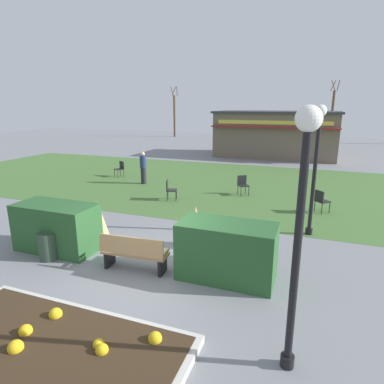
{
  "coord_description": "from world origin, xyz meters",
  "views": [
    {
      "loc": [
        3.55,
        -6.65,
        4.06
      ],
      "look_at": [
        -0.18,
        3.34,
        1.22
      ],
      "focal_mm": 30.84,
      "sensor_mm": 36.0,
      "label": 1
    }
  ],
  "objects_px": {
    "lamppost_near": "(300,215)",
    "tree_right_bg": "(332,115)",
    "park_bench": "(134,253)",
    "cafe_chair_center": "(170,188)",
    "food_kiosk": "(276,134)",
    "parked_car_center_slot": "(303,139)",
    "parked_car_west_slot": "(250,137)",
    "trash_bin": "(49,246)",
    "cafe_chair_west": "(243,184)",
    "cafe_chair_east": "(120,168)",
    "lamppost_mid": "(316,155)",
    "cafe_chair_north": "(321,199)",
    "person_strolling": "(143,168)",
    "tree_center_bg": "(175,115)"
  },
  "relations": [
    {
      "from": "park_bench",
      "to": "tree_right_bg",
      "type": "bearing_deg",
      "value": 80.92
    },
    {
      "from": "cafe_chair_east",
      "to": "lamppost_mid",
      "type": "bearing_deg",
      "value": -27.39
    },
    {
      "from": "trash_bin",
      "to": "cafe_chair_east",
      "type": "distance_m",
      "value": 10.53
    },
    {
      "from": "trash_bin",
      "to": "cafe_chair_west",
      "type": "xyz_separation_m",
      "value": [
        3.51,
        8.35,
        0.15
      ]
    },
    {
      "from": "cafe_chair_west",
      "to": "cafe_chair_north",
      "type": "bearing_deg",
      "value": -24.81
    },
    {
      "from": "cafe_chair_center",
      "to": "person_strolling",
      "type": "xyz_separation_m",
      "value": [
        -2.57,
        2.36,
        0.33
      ]
    },
    {
      "from": "lamppost_mid",
      "to": "food_kiosk",
      "type": "distance_m",
      "value": 16.78
    },
    {
      "from": "trash_bin",
      "to": "cafe_chair_north",
      "type": "relative_size",
      "value": 0.85
    },
    {
      "from": "lamppost_mid",
      "to": "tree_right_bg",
      "type": "bearing_deg",
      "value": 87.37
    },
    {
      "from": "parked_car_west_slot",
      "to": "tree_right_bg",
      "type": "bearing_deg",
      "value": 27.69
    },
    {
      "from": "person_strolling",
      "to": "parked_car_west_slot",
      "type": "height_order",
      "value": "person_strolling"
    },
    {
      "from": "lamppost_near",
      "to": "food_kiosk",
      "type": "height_order",
      "value": "lamppost_near"
    },
    {
      "from": "cafe_chair_north",
      "to": "lamppost_mid",
      "type": "bearing_deg",
      "value": -97.85
    },
    {
      "from": "park_bench",
      "to": "lamppost_near",
      "type": "bearing_deg",
      "value": -26.11
    },
    {
      "from": "cafe_chair_center",
      "to": "tree_center_bg",
      "type": "bearing_deg",
      "value": 112.97
    },
    {
      "from": "park_bench",
      "to": "cafe_chair_east",
      "type": "height_order",
      "value": "park_bench"
    },
    {
      "from": "cafe_chair_west",
      "to": "cafe_chair_east",
      "type": "distance_m",
      "value": 7.59
    },
    {
      "from": "cafe_chair_west",
      "to": "parked_car_west_slot",
      "type": "relative_size",
      "value": 0.21
    },
    {
      "from": "park_bench",
      "to": "tree_center_bg",
      "type": "height_order",
      "value": "tree_center_bg"
    },
    {
      "from": "cafe_chair_center",
      "to": "lamppost_near",
      "type": "bearing_deg",
      "value": -54.77
    },
    {
      "from": "parked_car_west_slot",
      "to": "tree_right_bg",
      "type": "relative_size",
      "value": 0.64
    },
    {
      "from": "cafe_chair_center",
      "to": "tree_right_bg",
      "type": "xyz_separation_m",
      "value": [
        7.19,
        27.82,
        2.4
      ]
    },
    {
      "from": "park_bench",
      "to": "cafe_chair_east",
      "type": "xyz_separation_m",
      "value": [
        -6.44,
        9.53,
        0.05
      ]
    },
    {
      "from": "cafe_chair_east",
      "to": "parked_car_west_slot",
      "type": "relative_size",
      "value": 0.21
    },
    {
      "from": "food_kiosk",
      "to": "tree_right_bg",
      "type": "relative_size",
      "value": 1.43
    },
    {
      "from": "parked_car_center_slot",
      "to": "parked_car_west_slot",
      "type": "bearing_deg",
      "value": 179.98
    },
    {
      "from": "lamppost_mid",
      "to": "parked_car_west_slot",
      "type": "distance_m",
      "value": 26.5
    },
    {
      "from": "lamppost_mid",
      "to": "parked_car_west_slot",
      "type": "xyz_separation_m",
      "value": [
        -6.8,
        25.54,
        -1.92
      ]
    },
    {
      "from": "lamppost_mid",
      "to": "parked_car_center_slot",
      "type": "xyz_separation_m",
      "value": [
        -1.33,
        25.54,
        -1.92
      ]
    },
    {
      "from": "park_bench",
      "to": "lamppost_near",
      "type": "xyz_separation_m",
      "value": [
        3.89,
        -1.91,
        2.08
      ]
    },
    {
      "from": "lamppost_near",
      "to": "tree_right_bg",
      "type": "relative_size",
      "value": 0.62
    },
    {
      "from": "lamppost_mid",
      "to": "tree_right_bg",
      "type": "relative_size",
      "value": 0.62
    },
    {
      "from": "trash_bin",
      "to": "lamppost_near",
      "type": "bearing_deg",
      "value": -14.71
    },
    {
      "from": "food_kiosk",
      "to": "parked_car_west_slot",
      "type": "distance_m",
      "value": 9.86
    },
    {
      "from": "cafe_chair_east",
      "to": "lamppost_near",
      "type": "bearing_deg",
      "value": -47.92
    },
    {
      "from": "food_kiosk",
      "to": "person_strolling",
      "type": "height_order",
      "value": "food_kiosk"
    },
    {
      "from": "lamppost_near",
      "to": "lamppost_mid",
      "type": "xyz_separation_m",
      "value": [
        0.16,
        6.0,
        0.0
      ]
    },
    {
      "from": "trash_bin",
      "to": "cafe_chair_center",
      "type": "xyz_separation_m",
      "value": [
        0.72,
        6.34,
        0.15
      ]
    },
    {
      "from": "cafe_chair_center",
      "to": "tree_right_bg",
      "type": "relative_size",
      "value": 0.14
    },
    {
      "from": "park_bench",
      "to": "cafe_chair_west",
      "type": "height_order",
      "value": "park_bench"
    },
    {
      "from": "park_bench",
      "to": "cafe_chair_center",
      "type": "height_order",
      "value": "park_bench"
    },
    {
      "from": "cafe_chair_east",
      "to": "cafe_chair_center",
      "type": "relative_size",
      "value": 1.0
    },
    {
      "from": "cafe_chair_north",
      "to": "parked_car_west_slot",
      "type": "height_order",
      "value": "parked_car_west_slot"
    },
    {
      "from": "food_kiosk",
      "to": "cafe_chair_north",
      "type": "height_order",
      "value": "food_kiosk"
    },
    {
      "from": "cafe_chair_west",
      "to": "cafe_chair_east",
      "type": "relative_size",
      "value": 1.0
    },
    {
      "from": "cafe_chair_east",
      "to": "tree_right_bg",
      "type": "xyz_separation_m",
      "value": [
        11.86,
        24.39,
        2.4
      ]
    },
    {
      "from": "trash_bin",
      "to": "cafe_chair_center",
      "type": "relative_size",
      "value": 0.85
    },
    {
      "from": "trash_bin",
      "to": "person_strolling",
      "type": "height_order",
      "value": "person_strolling"
    },
    {
      "from": "cafe_chair_center",
      "to": "tree_right_bg",
      "type": "bearing_deg",
      "value": 75.5
    },
    {
      "from": "lamppost_mid",
      "to": "cafe_chair_center",
      "type": "distance_m",
      "value": 6.49
    }
  ]
}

